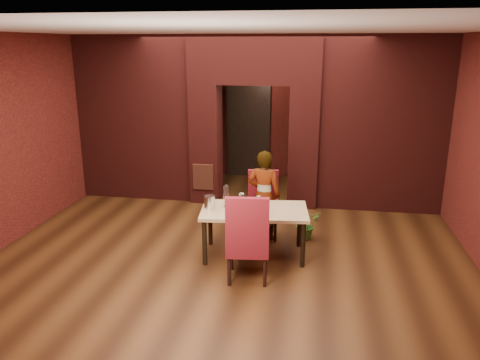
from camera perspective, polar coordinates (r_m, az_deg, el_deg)
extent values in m
plane|color=#432510|center=(7.49, -0.47, -7.54)|extent=(8.00, 8.00, 0.00)
cube|color=silver|center=(6.86, -0.53, 17.73)|extent=(7.00, 8.00, 0.04)
cube|color=maroon|center=(10.91, 3.20, 8.72)|extent=(7.00, 0.04, 3.20)
cube|color=maroon|center=(3.32, -12.76, -9.51)|extent=(7.00, 0.04, 3.20)
cube|color=maroon|center=(8.35, -24.99, 4.92)|extent=(0.04, 8.00, 3.20)
cube|color=maroon|center=(9.20, -4.16, 4.46)|extent=(0.55, 0.55, 2.30)
cube|color=maroon|center=(8.95, 7.77, 4.02)|extent=(0.55, 0.55, 2.30)
cube|color=maroon|center=(8.84, 1.81, 14.47)|extent=(2.45, 0.55, 0.90)
cube|color=maroon|center=(9.55, -12.55, 7.30)|extent=(2.28, 0.35, 3.20)
cube|color=maroon|center=(8.94, 17.01, 6.39)|extent=(2.28, 0.35, 3.20)
cube|color=#A64A30|center=(9.07, -4.52, 0.37)|extent=(0.40, 0.03, 0.50)
cube|color=black|center=(10.99, 1.03, 5.90)|extent=(0.90, 0.08, 2.10)
cube|color=black|center=(10.95, 1.00, 5.86)|extent=(1.02, 0.04, 2.22)
cube|color=tan|center=(6.92, 1.73, -6.39)|extent=(1.62, 1.03, 0.72)
cube|color=maroon|center=(7.50, 2.79, -3.13)|extent=(0.54, 0.54, 1.07)
cube|color=maroon|center=(6.17, 0.95, -6.84)|extent=(0.61, 0.61, 1.21)
imported|color=beige|center=(7.40, 2.92, -1.87)|extent=(0.57, 0.41, 1.45)
cube|color=silver|center=(6.67, -0.38, -3.94)|extent=(0.32, 0.25, 0.00)
cylinder|color=silver|center=(6.80, -3.74, -2.71)|extent=(0.16, 0.16, 0.20)
cylinder|color=silver|center=(6.85, -1.69, -1.93)|extent=(0.08, 0.08, 0.34)
imported|color=#326821|center=(7.62, 8.02, -5.37)|extent=(0.56, 0.54, 0.47)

